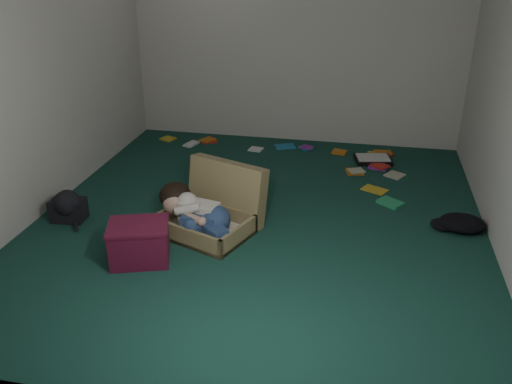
% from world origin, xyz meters
% --- Properties ---
extents(floor, '(4.50, 4.50, 0.00)m').
position_xyz_m(floor, '(0.00, 0.00, 0.00)').
color(floor, '#163F33').
rests_on(floor, ground).
extents(wall_back, '(4.50, 0.00, 4.50)m').
position_xyz_m(wall_back, '(0.00, 2.25, 1.30)').
color(wall_back, silver).
rests_on(wall_back, ground).
extents(wall_front, '(4.50, 0.00, 4.50)m').
position_xyz_m(wall_front, '(0.00, -2.25, 1.30)').
color(wall_front, silver).
rests_on(wall_front, ground).
extents(wall_left, '(0.00, 4.50, 4.50)m').
position_xyz_m(wall_left, '(-2.00, 0.00, 1.30)').
color(wall_left, silver).
rests_on(wall_left, ground).
extents(suitcase, '(0.98, 0.97, 0.56)m').
position_xyz_m(suitcase, '(-0.37, -0.21, 0.17)').
color(suitcase, '#917E4F').
rests_on(suitcase, floor).
extents(person, '(0.74, 0.60, 0.35)m').
position_xyz_m(person, '(-0.48, -0.37, 0.21)').
color(person, silver).
rests_on(person, suitcase).
extents(maroon_bin, '(0.56, 0.49, 0.32)m').
position_xyz_m(maroon_bin, '(-0.79, -0.86, 0.16)').
color(maroon_bin, '#571129').
rests_on(maroon_bin, floor).
extents(backpack, '(0.38, 0.32, 0.22)m').
position_xyz_m(backpack, '(-1.70, -0.34, 0.11)').
color(backpack, black).
rests_on(backpack, floor).
extents(clothing_pile, '(0.55, 0.49, 0.15)m').
position_xyz_m(clothing_pile, '(1.70, 0.27, 0.07)').
color(clothing_pile, black).
rests_on(clothing_pile, floor).
extents(paper_tray, '(0.45, 0.38, 0.06)m').
position_xyz_m(paper_tray, '(1.00, 1.67, 0.03)').
color(paper_tray, black).
rests_on(paper_tray, floor).
extents(book_scatter, '(3.00, 1.62, 0.02)m').
position_xyz_m(book_scatter, '(0.29, 1.61, 0.01)').
color(book_scatter, gold).
rests_on(book_scatter, floor).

